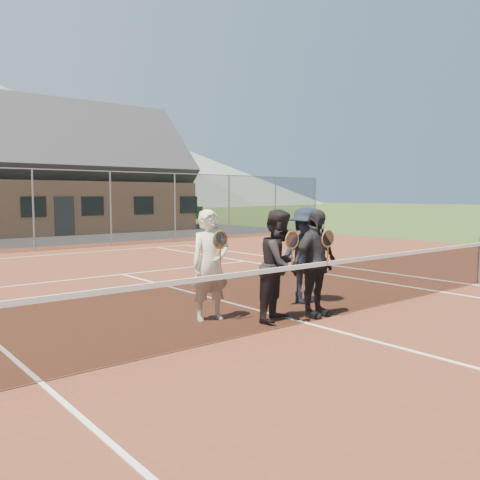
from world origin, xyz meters
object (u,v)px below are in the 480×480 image
at_px(clubhouse, 46,161).
at_px(player_b, 280,265).
at_px(player_a, 210,265).
at_px(player_d, 306,255).
at_px(tennis_net, 305,291).
at_px(player_c, 315,263).

bearing_deg(clubhouse, player_b, -100.04).
bearing_deg(player_a, player_d, -1.08).
height_order(tennis_net, player_c, player_c).
bearing_deg(clubhouse, tennis_net, -99.46).
bearing_deg(player_d, player_a, 178.92).
bearing_deg(clubhouse, player_d, -97.10).
relative_size(player_b, player_c, 1.00).
distance_m(player_a, player_d, 2.20).
xyz_separation_m(tennis_net, player_b, (-0.18, 0.38, 0.38)).
height_order(clubhouse, player_b, clubhouse).
relative_size(clubhouse, player_a, 8.67).
height_order(player_c, player_d, same).
relative_size(tennis_net, player_b, 6.49).
height_order(tennis_net, player_d, player_d).
distance_m(clubhouse, player_b, 24.18).
bearing_deg(player_b, player_c, -16.58).
height_order(player_b, player_c, same).
relative_size(player_a, player_b, 1.00).
height_order(tennis_net, player_a, player_a).
height_order(player_a, player_b, same).
bearing_deg(player_d, player_b, -152.94).
height_order(clubhouse, player_c, clubhouse).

